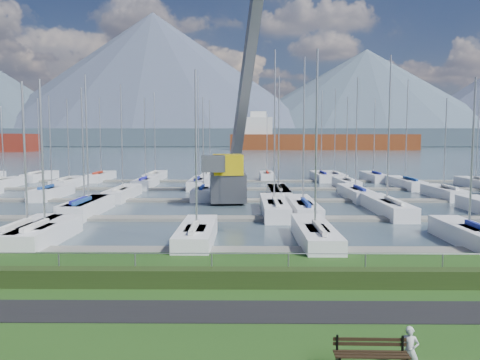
{
  "coord_description": "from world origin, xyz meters",
  "views": [
    {
      "loc": [
        0.28,
        -17.89,
        5.69
      ],
      "look_at": [
        0.0,
        12.0,
        3.0
      ],
      "focal_mm": 35.0,
      "sensor_mm": 36.0,
      "label": 1
    }
  ],
  "objects": [
    {
      "name": "fence",
      "position": [
        0.0,
        0.0,
        1.2
      ],
      "size": [
        80.0,
        0.04,
        0.04
      ],
      "primitive_type": "cylinder",
      "rotation": [
        0.0,
        1.57,
        0.0
      ],
      "color": "gray",
      "rests_on": "grass"
    },
    {
      "name": "path",
      "position": [
        0.0,
        -3.0,
        0.01
      ],
      "size": [
        160.0,
        2.0,
        0.04
      ],
      "primitive_type": "cube",
      "color": "black",
      "rests_on": "grass"
    },
    {
      "name": "mountains",
      "position": [
        7.35,
        404.62,
        46.68
      ],
      "size": [
        1190.0,
        360.0,
        115.0
      ],
      "color": "#41505F",
      "rests_on": "water"
    },
    {
      "name": "foothill",
      "position": [
        0.0,
        330.0,
        6.0
      ],
      "size": [
        900.0,
        80.0,
        12.0
      ],
      "primitive_type": "cube",
      "color": "#3E4E5B",
      "rests_on": "water"
    },
    {
      "name": "crane",
      "position": [
        -0.78,
        25.7,
        5.33
      ],
      "size": [
        6.1,
        13.23,
        22.35
      ],
      "rotation": [
        0.0,
        0.0,
        0.1
      ],
      "color": "#4F5156",
      "rests_on": "water"
    },
    {
      "name": "person",
      "position": [
        4.39,
        -6.67,
        0.59
      ],
      "size": [
        0.5,
        0.41,
        1.18
      ],
      "primitive_type": "imported",
      "rotation": [
        0.0,
        0.0,
        -0.34
      ],
      "color": "silver",
      "rests_on": "grass"
    },
    {
      "name": "bench_right",
      "position": [
        3.37,
        -6.89,
        0.42
      ],
      "size": [
        1.81,
        0.46,
        0.85
      ],
      "rotation": [
        0.0,
        0.0,
        -0.02
      ],
      "color": "black",
      "rests_on": "grass"
    },
    {
      "name": "docks",
      "position": [
        0.0,
        26.0,
        -0.22
      ],
      "size": [
        90.0,
        41.6,
        0.25
      ],
      "color": "gray",
      "rests_on": "water"
    },
    {
      "name": "sailboat_fleet",
      "position": [
        -0.9,
        28.89,
        5.46
      ],
      "size": [
        75.42,
        50.06,
        13.59
      ],
      "color": "navy",
      "rests_on": "water"
    },
    {
      "name": "cargo_ship_mid",
      "position": [
        35.46,
        220.32,
        3.61
      ],
      "size": [
        93.22,
        22.34,
        21.5
      ],
      "rotation": [
        0.0,
        0.0,
        -0.05
      ],
      "color": "maroon",
      "rests_on": "water"
    },
    {
      "name": "water",
      "position": [
        0.0,
        260.0,
        -0.4
      ],
      "size": [
        800.0,
        540.0,
        0.2
      ],
      "primitive_type": "cube",
      "color": "#3C4D58"
    },
    {
      "name": "hedge",
      "position": [
        0.0,
        -0.4,
        0.35
      ],
      "size": [
        80.0,
        0.7,
        0.7
      ],
      "primitive_type": "cube",
      "color": "#223312",
      "rests_on": "grass"
    }
  ]
}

